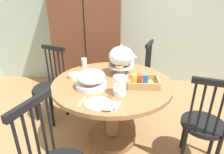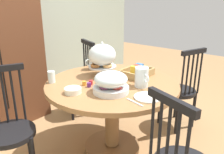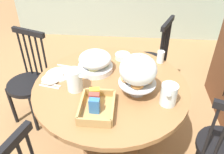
# 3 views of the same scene
# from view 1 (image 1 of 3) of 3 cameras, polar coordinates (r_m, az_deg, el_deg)

# --- Properties ---
(ground_plane) EXTENTS (10.00, 10.00, 0.00)m
(ground_plane) POSITION_cam_1_polar(r_m,az_deg,el_deg) (2.30, -0.09, -19.24)
(ground_plane) COLOR #997047
(wall_back) EXTENTS (4.80, 0.06, 2.60)m
(wall_back) POSITION_cam_1_polar(r_m,az_deg,el_deg) (3.52, 1.89, 19.28)
(wall_back) COLOR #9EAD9E
(wall_back) RESTS_ON ground_plane
(wooden_armoire) EXTENTS (1.18, 0.60, 1.96)m
(wooden_armoire) POSITION_cam_1_polar(r_m,az_deg,el_deg) (3.29, -7.28, 13.27)
(wooden_armoire) COLOR brown
(wooden_armoire) RESTS_ON ground_plane
(dining_table) EXTENTS (1.23, 1.23, 0.74)m
(dining_table) POSITION_cam_1_polar(r_m,az_deg,el_deg) (2.04, -0.00, -6.59)
(dining_table) COLOR olive
(dining_table) RESTS_ON ground_plane
(windsor_chair_near_window) EXTENTS (0.43, 0.43, 0.97)m
(windsor_chair_near_window) POSITION_cam_1_polar(r_m,az_deg,el_deg) (2.85, 7.89, 0.44)
(windsor_chair_near_window) COLOR black
(windsor_chair_near_window) RESTS_ON ground_plane
(windsor_chair_by_cabinet) EXTENTS (0.44, 0.44, 0.97)m
(windsor_chair_by_cabinet) POSITION_cam_1_polar(r_m,az_deg,el_deg) (2.59, -18.20, -3.02)
(windsor_chair_by_cabinet) COLOR black
(windsor_chair_by_cabinet) RESTS_ON ground_plane
(windsor_chair_far_side) EXTENTS (0.43, 0.42, 0.97)m
(windsor_chair_far_side) POSITION_cam_1_polar(r_m,az_deg,el_deg) (1.99, 25.96, -13.10)
(windsor_chair_far_side) COLOR black
(windsor_chair_far_side) RESTS_ON ground_plane
(pastry_stand_with_dome) EXTENTS (0.28, 0.28, 0.34)m
(pastry_stand_with_dome) POSITION_cam_1_polar(r_m,az_deg,el_deg) (2.06, 2.78, 5.93)
(pastry_stand_with_dome) COLOR silver
(pastry_stand_with_dome) RESTS_ON dining_table
(fruit_platter_covered) EXTENTS (0.30, 0.30, 0.18)m
(fruit_platter_covered) POSITION_cam_1_polar(r_m,az_deg,el_deg) (1.80, -6.36, -0.72)
(fruit_platter_covered) COLOR silver
(fruit_platter_covered) RESTS_ON dining_table
(orange_juice_pitcher) EXTENTS (0.12, 0.19, 0.18)m
(orange_juice_pitcher) POSITION_cam_1_polar(r_m,az_deg,el_deg) (1.67, 2.31, -2.83)
(orange_juice_pitcher) COLOR silver
(orange_juice_pitcher) RESTS_ON dining_table
(milk_pitcher) EXTENTS (0.20, 0.12, 0.16)m
(milk_pitcher) POSITION_cam_1_polar(r_m,az_deg,el_deg) (2.31, 5.33, 4.59)
(milk_pitcher) COLOR silver
(milk_pitcher) RESTS_ON dining_table
(cereal_basket) EXTENTS (0.32, 0.24, 0.12)m
(cereal_basket) POSITION_cam_1_polar(r_m,az_deg,el_deg) (1.87, 8.97, -1.48)
(cereal_basket) COLOR tan
(cereal_basket) RESTS_ON dining_table
(china_plate_large) EXTENTS (0.22, 0.22, 0.01)m
(china_plate_large) POSITION_cam_1_polar(r_m,az_deg,el_deg) (1.56, -4.40, -7.97)
(china_plate_large) COLOR white
(china_plate_large) RESTS_ON dining_table
(china_plate_small) EXTENTS (0.15, 0.15, 0.01)m
(china_plate_small) POSITION_cam_1_polar(r_m,az_deg,el_deg) (1.51, -1.57, -8.54)
(china_plate_small) COLOR white
(china_plate_small) RESTS_ON china_plate_large
(cereal_bowl) EXTENTS (0.14, 0.14, 0.04)m
(cereal_bowl) POSITION_cam_1_polar(r_m,az_deg,el_deg) (2.07, -11.20, 0.40)
(cereal_bowl) COLOR white
(cereal_bowl) RESTS_ON dining_table
(drinking_glass) EXTENTS (0.06, 0.06, 0.11)m
(drinking_glass) POSITION_cam_1_polar(r_m,az_deg,el_deg) (2.36, -8.43, 4.36)
(drinking_glass) COLOR silver
(drinking_glass) RESTS_ON dining_table
(jam_jar_strawberry) EXTENTS (0.04, 0.04, 0.04)m
(jam_jar_strawberry) POSITION_cam_1_polar(r_m,az_deg,el_deg) (2.05, -4.67, 0.50)
(jam_jar_strawberry) COLOR #B7282D
(jam_jar_strawberry) RESTS_ON dining_table
(jam_jar_apricot) EXTENTS (0.04, 0.04, 0.04)m
(jam_jar_apricot) POSITION_cam_1_polar(r_m,az_deg,el_deg) (2.09, -5.98, 0.86)
(jam_jar_apricot) COLOR orange
(jam_jar_apricot) RESTS_ON dining_table
(jam_jar_grape) EXTENTS (0.04, 0.04, 0.04)m
(jam_jar_grape) POSITION_cam_1_polar(r_m,az_deg,el_deg) (2.03, -6.25, 0.20)
(jam_jar_grape) COLOR #5B2366
(jam_jar_grape) RESTS_ON dining_table
(table_knife) EXTENTS (0.05, 0.17, 0.01)m
(table_knife) POSITION_cam_1_polar(r_m,az_deg,el_deg) (1.53, 0.63, -8.80)
(table_knife) COLOR silver
(table_knife) RESTS_ON dining_table
(dinner_fork) EXTENTS (0.05, 0.17, 0.01)m
(dinner_fork) POSITION_cam_1_polar(r_m,az_deg,el_deg) (1.52, 1.74, -8.96)
(dinner_fork) COLOR silver
(dinner_fork) RESTS_ON dining_table
(soup_spoon) EXTENTS (0.05, 0.17, 0.01)m
(soup_spoon) POSITION_cam_1_polar(r_m,az_deg,el_deg) (1.61, -9.15, -7.31)
(soup_spoon) COLOR silver
(soup_spoon) RESTS_ON dining_table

